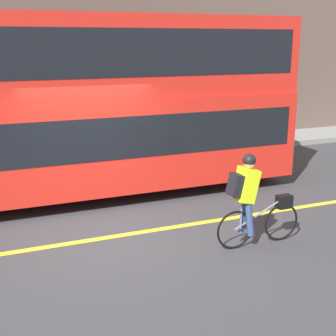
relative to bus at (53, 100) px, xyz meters
name	(u,v)px	position (x,y,z in m)	size (l,w,h in m)	color
ground_plane	(107,234)	(0.44, -2.40, -2.11)	(80.00, 80.00, 0.00)	#38383A
road_center_line	(109,237)	(0.44, -2.55, -2.11)	(50.00, 0.14, 0.01)	yellow
sidewalk_curb	(56,159)	(0.44, 3.16, -2.03)	(60.00, 1.80, 0.16)	gray
building_facade	(40,5)	(0.44, 4.21, 2.17)	(60.00, 0.30, 8.58)	brown
bus	(53,100)	(0.00, 0.00, 0.00)	(10.41, 2.58, 3.82)	black
cyclist_on_bike	(251,197)	(2.53, -3.76, -1.25)	(1.56, 0.32, 1.59)	black
street_sign_post	(161,101)	(3.60, 3.07, -0.55)	(0.36, 0.09, 2.52)	#59595B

